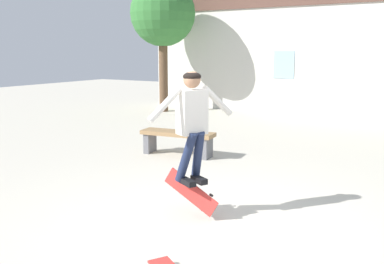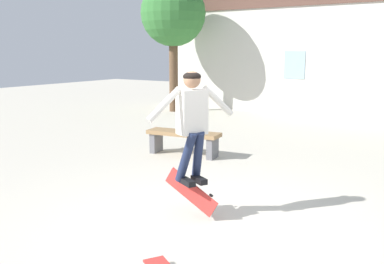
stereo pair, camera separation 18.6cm
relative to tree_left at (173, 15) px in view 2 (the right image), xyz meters
name	(u,v)px [view 2 (the right image)]	position (x,y,z in m)	size (l,w,h in m)	color
ground_plane	(209,226)	(6.16, -8.00, -3.29)	(40.00, 40.00, 0.00)	beige
building_backdrop	(373,51)	(6.13, 1.73, -1.22)	(15.66, 0.52, 5.14)	beige
tree_left	(173,15)	(0.00, 0.00, 0.00)	(2.21, 2.21, 4.44)	brown
park_bench	(183,138)	(3.88, -5.17, -2.94)	(1.56, 0.61, 0.49)	#99754C
skater	(192,117)	(5.83, -7.86, -2.00)	(0.63, 1.11, 1.40)	silver
skateboard_flipping	(191,192)	(5.80, -7.84, -2.97)	(0.78, 0.12, 0.56)	red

